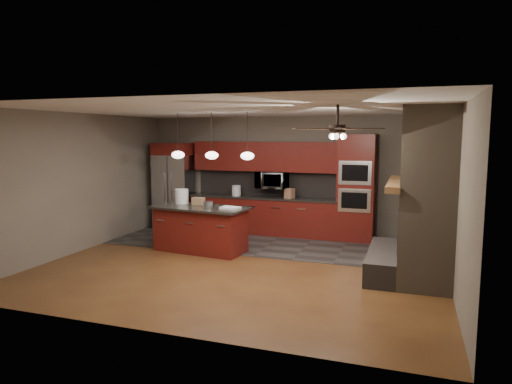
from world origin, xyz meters
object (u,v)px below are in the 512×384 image
at_px(cardboard_box, 198,201).
at_px(kitchen_island, 200,229).
at_px(paint_tray, 230,208).
at_px(counter_box, 290,193).
at_px(oven_tower, 356,188).
at_px(white_bucket, 182,196).
at_px(refrigerator, 175,186).
at_px(microwave, 272,180).
at_px(paint_can, 208,205).
at_px(counter_bucket, 236,190).

bearing_deg(cardboard_box, kitchen_island, -54.55).
relative_size(paint_tray, counter_box, 1.63).
xyz_separation_m(oven_tower, white_bucket, (-3.42, -1.74, -0.12)).
bearing_deg(kitchen_island, white_bucket, 161.24).
height_order(refrigerator, white_bucket, refrigerator).
height_order(kitchen_island, cardboard_box, cardboard_box).
relative_size(oven_tower, cardboard_box, 10.25).
height_order(cardboard_box, counter_box, counter_box).
distance_m(white_bucket, cardboard_box, 0.42).
height_order(microwave, counter_box, microwave).
bearing_deg(oven_tower, counter_box, -178.39).
bearing_deg(refrigerator, kitchen_island, -49.68).
height_order(refrigerator, paint_can, refrigerator).
bearing_deg(white_bucket, paint_tray, -13.66).
bearing_deg(oven_tower, cardboard_box, -149.53).
xyz_separation_m(paint_can, counter_box, (1.14, 2.02, 0.03)).
xyz_separation_m(microwave, white_bucket, (-1.45, -1.79, -0.23)).
relative_size(refrigerator, counter_bucket, 8.80).
bearing_deg(paint_tray, white_bucket, 175.73).
bearing_deg(microwave, paint_can, -107.82).
distance_m(kitchen_island, paint_tray, 0.83).
bearing_deg(oven_tower, white_bucket, -153.09).
height_order(kitchen_island, paint_can, paint_can).
height_order(refrigerator, counter_bucket, refrigerator).
distance_m(white_bucket, counter_bucket, 1.83).
height_order(refrigerator, kitchen_island, refrigerator).
distance_m(microwave, counter_bucket, 0.93).
bearing_deg(counter_box, refrigerator, -157.70).
relative_size(white_bucket, counter_bucket, 1.25).
xyz_separation_m(oven_tower, kitchen_island, (-2.87, -2.00, -0.73)).
xyz_separation_m(white_bucket, paint_can, (0.77, -0.33, -0.09)).
bearing_deg(cardboard_box, paint_tray, -15.14).
xyz_separation_m(paint_can, counter_bucket, (-0.21, 2.07, 0.04)).
height_order(white_bucket, cardboard_box, white_bucket).
xyz_separation_m(refrigerator, counter_box, (2.99, 0.03, -0.07)).
height_order(oven_tower, cardboard_box, oven_tower).
relative_size(kitchen_island, cardboard_box, 8.85).
xyz_separation_m(refrigerator, white_bucket, (1.08, -1.66, -0.01)).
height_order(oven_tower, paint_tray, oven_tower).
relative_size(oven_tower, paint_can, 12.56).
bearing_deg(counter_bucket, kitchen_island, -90.14).
height_order(oven_tower, refrigerator, oven_tower).
distance_m(microwave, paint_tray, 2.14).
xyz_separation_m(refrigerator, kitchen_island, (1.63, -1.93, -0.62)).
distance_m(microwave, cardboard_box, 2.13).
distance_m(oven_tower, counter_box, 1.53).
xyz_separation_m(paint_tray, counter_bucket, (-0.67, 2.04, 0.08)).
distance_m(oven_tower, paint_can, 3.37).
bearing_deg(white_bucket, microwave, 51.09).
relative_size(kitchen_island, white_bucket, 6.70).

